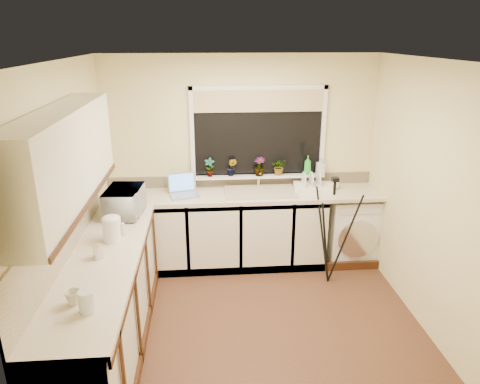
# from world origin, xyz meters

# --- Properties ---
(floor) EXTENTS (3.20, 3.20, 0.00)m
(floor) POSITION_xyz_m (0.00, 0.00, 0.00)
(floor) COLOR brown
(floor) RESTS_ON ground
(ceiling) EXTENTS (3.20, 3.20, 0.00)m
(ceiling) POSITION_xyz_m (0.00, 0.00, 2.45)
(ceiling) COLOR white
(ceiling) RESTS_ON ground
(wall_back) EXTENTS (3.20, 0.00, 3.20)m
(wall_back) POSITION_xyz_m (0.00, 1.50, 1.23)
(wall_back) COLOR beige
(wall_back) RESTS_ON ground
(wall_front) EXTENTS (3.20, 0.00, 3.20)m
(wall_front) POSITION_xyz_m (0.00, -1.50, 1.23)
(wall_front) COLOR beige
(wall_front) RESTS_ON ground
(wall_left) EXTENTS (0.00, 3.00, 3.00)m
(wall_left) POSITION_xyz_m (-1.60, 0.00, 1.23)
(wall_left) COLOR beige
(wall_left) RESTS_ON ground
(wall_right) EXTENTS (0.00, 3.00, 3.00)m
(wall_right) POSITION_xyz_m (1.60, 0.00, 1.23)
(wall_right) COLOR beige
(wall_right) RESTS_ON ground
(base_cabinet_back) EXTENTS (2.55, 0.60, 0.86)m
(base_cabinet_back) POSITION_xyz_m (-0.33, 1.20, 0.43)
(base_cabinet_back) COLOR silver
(base_cabinet_back) RESTS_ON floor
(base_cabinet_left) EXTENTS (0.54, 2.40, 0.86)m
(base_cabinet_left) POSITION_xyz_m (-1.30, -0.30, 0.43)
(base_cabinet_left) COLOR silver
(base_cabinet_left) RESTS_ON floor
(worktop_back) EXTENTS (3.20, 0.60, 0.04)m
(worktop_back) POSITION_xyz_m (0.00, 1.20, 0.88)
(worktop_back) COLOR beige
(worktop_back) RESTS_ON base_cabinet_back
(worktop_left) EXTENTS (0.60, 2.40, 0.04)m
(worktop_left) POSITION_xyz_m (-1.30, -0.30, 0.88)
(worktop_left) COLOR beige
(worktop_left) RESTS_ON base_cabinet_left
(upper_cabinet) EXTENTS (0.28, 1.90, 0.70)m
(upper_cabinet) POSITION_xyz_m (-1.44, -0.45, 1.80)
(upper_cabinet) COLOR silver
(upper_cabinet) RESTS_ON wall_left
(splashback_left) EXTENTS (0.02, 2.40, 0.45)m
(splashback_left) POSITION_xyz_m (-1.59, -0.30, 1.12)
(splashback_left) COLOR beige
(splashback_left) RESTS_ON wall_left
(splashback_back) EXTENTS (3.20, 0.02, 0.14)m
(splashback_back) POSITION_xyz_m (0.00, 1.49, 0.97)
(splashback_back) COLOR beige
(splashback_back) RESTS_ON wall_back
(window_glass) EXTENTS (1.50, 0.02, 1.00)m
(window_glass) POSITION_xyz_m (0.20, 1.49, 1.55)
(window_glass) COLOR black
(window_glass) RESTS_ON wall_back
(window_blind) EXTENTS (1.50, 0.02, 0.25)m
(window_blind) POSITION_xyz_m (0.20, 1.46, 1.92)
(window_blind) COLOR tan
(window_blind) RESTS_ON wall_back
(windowsill) EXTENTS (1.60, 0.14, 0.03)m
(windowsill) POSITION_xyz_m (0.20, 1.43, 1.04)
(windowsill) COLOR white
(windowsill) RESTS_ON wall_back
(sink) EXTENTS (0.82, 0.46, 0.03)m
(sink) POSITION_xyz_m (0.20, 1.20, 0.91)
(sink) COLOR tan
(sink) RESTS_ON worktop_back
(faucet) EXTENTS (0.03, 0.03, 0.24)m
(faucet) POSITION_xyz_m (0.20, 1.38, 1.02)
(faucet) COLOR silver
(faucet) RESTS_ON worktop_back
(washing_machine) EXTENTS (0.57, 0.55, 0.81)m
(washing_machine) POSITION_xyz_m (1.33, 1.24, 0.40)
(washing_machine) COLOR white
(washing_machine) RESTS_ON floor
(laptop) EXTENTS (0.38, 0.35, 0.24)m
(laptop) POSITION_xyz_m (-0.69, 1.22, 0.96)
(laptop) COLOR #95959C
(laptop) RESTS_ON worktop_back
(kettle) EXTENTS (0.16, 0.16, 0.22)m
(kettle) POSITION_xyz_m (-1.27, 0.04, 1.01)
(kettle) COLOR white
(kettle) RESTS_ON worktop_left
(dish_rack) EXTENTS (0.48, 0.39, 0.07)m
(dish_rack) POSITION_xyz_m (0.83, 1.24, 0.93)
(dish_rack) COLOR white
(dish_rack) RESTS_ON worktop_back
(tripod) EXTENTS (0.69, 0.69, 1.24)m
(tripod) POSITION_xyz_m (0.92, 0.68, 0.62)
(tripod) COLOR black
(tripod) RESTS_ON floor
(glass_jug) EXTENTS (0.11, 0.11, 0.16)m
(glass_jug) POSITION_xyz_m (-1.23, -1.04, 0.98)
(glass_jug) COLOR silver
(glass_jug) RESTS_ON worktop_left
(steel_jar) EXTENTS (0.09, 0.09, 0.12)m
(steel_jar) POSITION_xyz_m (-1.33, -0.28, 0.96)
(steel_jar) COLOR silver
(steel_jar) RESTS_ON worktop_left
(microwave) EXTENTS (0.38, 0.53, 0.28)m
(microwave) POSITION_xyz_m (-1.26, 0.66, 1.04)
(microwave) COLOR white
(microwave) RESTS_ON worktop_left
(plant_a) EXTENTS (0.13, 0.10, 0.23)m
(plant_a) POSITION_xyz_m (-0.38, 1.40, 1.16)
(plant_a) COLOR #999999
(plant_a) RESTS_ON windowsill
(plant_b) EXTENTS (0.14, 0.13, 0.21)m
(plant_b) POSITION_xyz_m (-0.12, 1.42, 1.16)
(plant_b) COLOR #999999
(plant_b) RESTS_ON windowsill
(plant_c) EXTENTS (0.16, 0.16, 0.22)m
(plant_c) POSITION_xyz_m (0.21, 1.40, 1.16)
(plant_c) COLOR #999999
(plant_c) RESTS_ON windowsill
(plant_d) EXTENTS (0.20, 0.18, 0.20)m
(plant_d) POSITION_xyz_m (0.45, 1.42, 1.15)
(plant_d) COLOR #999999
(plant_d) RESTS_ON windowsill
(soap_bottle_green) EXTENTS (0.11, 0.11, 0.23)m
(soap_bottle_green) POSITION_xyz_m (0.80, 1.41, 1.16)
(soap_bottle_green) COLOR green
(soap_bottle_green) RESTS_ON windowsill
(soap_bottle_clear) EXTENTS (0.10, 0.10, 0.21)m
(soap_bottle_clear) POSITION_xyz_m (0.95, 1.40, 1.15)
(soap_bottle_clear) COLOR #999999
(soap_bottle_clear) RESTS_ON windowsill
(cup_back) EXTENTS (0.12, 0.12, 0.09)m
(cup_back) POSITION_xyz_m (1.10, 1.27, 0.95)
(cup_back) COLOR silver
(cup_back) RESTS_ON worktop_back
(cup_left) EXTENTS (0.13, 0.13, 0.10)m
(cup_left) POSITION_xyz_m (-1.35, -0.94, 0.95)
(cup_left) COLOR beige
(cup_left) RESTS_ON worktop_left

